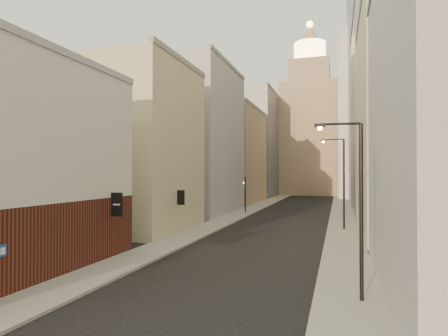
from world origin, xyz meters
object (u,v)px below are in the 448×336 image
Objects in this scene: clock_tower at (310,126)px; streetlamp_mid at (341,178)px; white_tower at (358,112)px; traffic_light_left at (245,187)px; streetlamp_near at (356,200)px.

clock_tower is 62.09m from streetlamp_mid.
traffic_light_left is at bearing -114.79° from white_tower.
clock_tower is at bearing 88.80° from streetlamp_near.
clock_tower reaches higher than streetlamp_mid.
traffic_light_left is (-5.12, -48.90, -14.00)m from clock_tower.
streetlamp_near is 1.56× the size of traffic_light_left.
streetlamp_mid is at bearing -94.52° from white_tower.
streetlamp_mid is at bearing 121.84° from traffic_light_left.
streetlamp_mid is 17.00m from traffic_light_left.
white_tower is at bearing 80.62° from streetlamp_near.
clock_tower is 8.98× the size of traffic_light_left.
white_tower reaches higher than streetlamp_mid.
streetlamp_near is 0.87× the size of streetlamp_mid.
traffic_light_left is at bearing 147.32° from streetlamp_mid.
white_tower is 8.30× the size of traffic_light_left.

